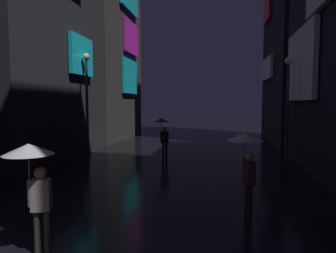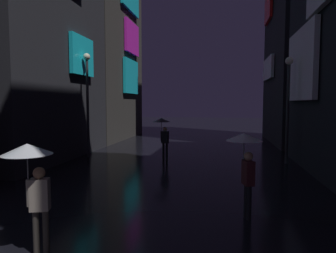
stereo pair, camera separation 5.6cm
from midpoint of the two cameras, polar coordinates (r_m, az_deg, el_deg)
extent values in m
cube|color=#19D8F2|center=(16.83, -16.25, 12.79)|extent=(0.20, 2.39, 2.03)
cube|color=#33302D|center=(25.82, -12.61, 19.33)|extent=(4.00, 8.91, 19.07)
cube|color=#19D8F2|center=(24.85, -7.28, 9.38)|extent=(0.20, 3.44, 2.72)
cube|color=#F226D8|center=(25.66, -7.10, 16.36)|extent=(0.20, 3.36, 2.54)
cube|color=white|center=(14.57, 23.87, 10.71)|extent=(0.20, 4.21, 3.11)
cube|color=white|center=(24.07, 18.31, 10.38)|extent=(0.20, 4.02, 1.60)
cube|color=red|center=(25.71, 18.37, 21.28)|extent=(0.20, 2.70, 2.67)
cylinder|color=black|center=(7.81, 15.10, -13.84)|extent=(0.12, 0.12, 0.85)
cylinder|color=black|center=(7.96, 14.58, -13.46)|extent=(0.12, 0.12, 0.85)
cube|color=#4C1E23|center=(7.69, 14.94, -8.50)|extent=(0.31, 0.39, 0.60)
sphere|color=tan|center=(7.61, 15.01, -5.49)|extent=(0.22, 0.22, 0.22)
cylinder|color=#4C1E23|center=(7.83, 14.10, -7.89)|extent=(0.09, 0.09, 0.50)
cylinder|color=slate|center=(7.76, 14.15, -5.47)|extent=(0.02, 0.02, 0.77)
cone|color=silver|center=(7.69, 14.21, -1.91)|extent=(0.90, 0.90, 0.20)
cylinder|color=black|center=(15.14, -0.44, -4.79)|extent=(0.12, 0.12, 0.85)
cylinder|color=black|center=(15.21, -1.05, -4.74)|extent=(0.12, 0.12, 0.85)
cube|color=black|center=(15.08, -0.75, -2.05)|extent=(0.38, 0.30, 0.60)
sphere|color=tan|center=(15.04, -0.75, -0.49)|extent=(0.22, 0.22, 0.22)
cylinder|color=black|center=(15.10, -1.45, -1.84)|extent=(0.09, 0.09, 0.50)
cylinder|color=slate|center=(15.07, -1.45, -0.58)|extent=(0.02, 0.02, 0.77)
cone|color=black|center=(15.04, -1.45, 1.26)|extent=(0.90, 0.90, 0.20)
cylinder|color=#38332D|center=(6.42, -22.26, -18.12)|extent=(0.12, 0.12, 0.85)
cylinder|color=#38332D|center=(6.47, -23.88, -18.00)|extent=(0.12, 0.12, 0.85)
cube|color=gray|center=(6.21, -23.28, -11.85)|extent=(0.39, 0.31, 0.60)
sphere|color=#9E7051|center=(6.11, -23.40, -8.15)|extent=(0.22, 0.22, 0.22)
cylinder|color=gray|center=(6.20, -25.05, -11.45)|extent=(0.09, 0.09, 0.50)
cylinder|color=slate|center=(6.12, -25.16, -8.42)|extent=(0.02, 0.02, 0.77)
cone|color=silver|center=(6.03, -25.31, -3.92)|extent=(0.90, 0.90, 0.20)
cylinder|color=#2D2D33|center=(15.16, 21.62, 2.11)|extent=(0.14, 0.14, 4.64)
sphere|color=#F9EFCC|center=(15.28, 21.89, 11.51)|extent=(0.36, 0.36, 0.36)
cylinder|color=#2D2D33|center=(16.31, -15.24, 3.20)|extent=(0.14, 0.14, 5.09)
sphere|color=#F9EFCC|center=(16.49, -15.43, 12.70)|extent=(0.36, 0.36, 0.36)
camera|label=1|loc=(0.03, -90.15, -0.01)|focal=32.00mm
camera|label=2|loc=(0.03, 89.85, 0.01)|focal=32.00mm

